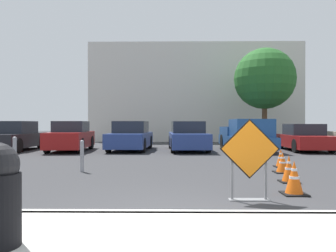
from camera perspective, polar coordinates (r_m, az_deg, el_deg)
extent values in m
plane|color=#333335|center=(14.75, 1.20, -5.02)|extent=(96.00, 96.00, 0.00)
cube|color=beige|center=(3.77, 2.48, -20.24)|extent=(25.62, 2.32, 0.14)
cube|color=beige|center=(4.87, 2.07, -15.43)|extent=(25.62, 0.20, 0.14)
cube|color=black|center=(6.10, 14.01, -3.87)|extent=(1.08, 0.02, 1.08)
cube|color=orange|center=(6.09, 14.04, -3.88)|extent=(1.02, 0.02, 1.02)
cube|color=slate|center=(6.28, 13.90, -12.36)|extent=(0.73, 0.20, 0.02)
cube|color=slate|center=(6.14, 11.10, -8.28)|extent=(0.04, 0.04, 0.94)
cube|color=slate|center=(6.27, 16.65, -8.10)|extent=(0.04, 0.04, 0.94)
cube|color=black|center=(7.04, 21.11, -10.95)|extent=(0.47, 0.47, 0.03)
cone|color=#EA590F|center=(6.98, 21.11, -8.27)|extent=(0.35, 0.35, 0.64)
cylinder|color=white|center=(6.96, 21.12, -7.13)|extent=(0.11, 0.11, 0.06)
cylinder|color=white|center=(6.99, 21.11, -8.37)|extent=(0.19, 0.19, 0.06)
cube|color=black|center=(8.42, 20.30, -9.07)|extent=(0.43, 0.43, 0.03)
cone|color=#EA590F|center=(8.37, 20.31, -6.89)|extent=(0.32, 0.32, 0.62)
cylinder|color=white|center=(8.36, 20.31, -5.97)|extent=(0.10, 0.10, 0.06)
cylinder|color=white|center=(8.38, 20.31, -6.97)|extent=(0.18, 0.18, 0.06)
cube|color=black|center=(9.95, 19.33, -7.60)|extent=(0.47, 0.47, 0.03)
cone|color=#EA590F|center=(9.91, 19.33, -5.94)|extent=(0.35, 0.35, 0.55)
cylinder|color=white|center=(9.90, 19.34, -5.24)|extent=(0.11, 0.11, 0.05)
cylinder|color=white|center=(9.91, 19.33, -6.01)|extent=(0.19, 0.19, 0.05)
cube|color=black|center=(11.22, 19.04, -6.69)|extent=(0.40, 0.40, 0.03)
cone|color=#EA590F|center=(11.19, 19.04, -5.19)|extent=(0.29, 0.29, 0.56)
cylinder|color=white|center=(11.18, 19.04, -4.56)|extent=(0.09, 0.09, 0.05)
cylinder|color=white|center=(11.19, 19.04, -5.25)|extent=(0.17, 0.17, 0.05)
cube|color=black|center=(18.69, -25.17, -2.24)|extent=(1.90, 4.64, 0.70)
cube|color=#1E232D|center=(18.78, -25.04, -0.19)|extent=(1.62, 2.15, 0.63)
cylinder|color=black|center=(17.07, -24.65, -3.12)|extent=(0.22, 0.72, 0.71)
cylinder|color=black|center=(19.71, -21.30, -2.64)|extent=(0.22, 0.72, 0.71)
cylinder|color=black|center=(20.33, -25.61, -2.56)|extent=(0.22, 0.72, 0.71)
cube|color=maroon|center=(17.38, -16.58, -2.28)|extent=(1.95, 4.15, 0.78)
cube|color=#1E232D|center=(17.46, -16.51, -0.09)|extent=(1.62, 1.95, 0.55)
cylinder|color=black|center=(15.99, -14.92, -3.33)|extent=(0.24, 0.73, 0.72)
cylinder|color=black|center=(16.40, -20.31, -3.25)|extent=(0.24, 0.73, 0.72)
cylinder|color=black|center=(18.45, -13.27, -2.82)|extent=(0.24, 0.73, 0.72)
cylinder|color=black|center=(18.80, -17.99, -2.77)|extent=(0.24, 0.73, 0.72)
cube|color=navy|center=(17.28, -6.51, -2.39)|extent=(2.05, 4.51, 0.72)
cube|color=#1E232D|center=(17.37, -6.45, -0.18)|extent=(1.72, 2.11, 0.61)
cylinder|color=black|center=(15.81, -4.33, -3.37)|extent=(0.23, 0.72, 0.71)
cylinder|color=black|center=(16.12, -10.33, -3.30)|extent=(0.23, 0.72, 0.71)
cylinder|color=black|center=(18.53, -3.19, -2.81)|extent=(0.23, 0.72, 0.71)
cylinder|color=black|center=(18.80, -8.34, -2.77)|extent=(0.23, 0.72, 0.71)
cube|color=navy|center=(17.05, 3.47, -2.42)|extent=(2.03, 4.68, 0.72)
cube|color=#1E232D|center=(17.14, 3.44, -0.19)|extent=(1.70, 2.19, 0.60)
cylinder|color=black|center=(15.75, 7.01, -3.38)|extent=(0.23, 0.72, 0.71)
cylinder|color=black|center=(15.58, 0.86, -3.42)|extent=(0.23, 0.72, 0.71)
cylinder|color=black|center=(18.57, 5.67, -2.80)|extent=(0.23, 0.72, 0.71)
cylinder|color=black|center=(18.43, 0.46, -2.83)|extent=(0.23, 0.72, 0.71)
cube|color=navy|center=(17.54, 13.28, -2.56)|extent=(2.02, 5.24, 0.55)
cube|color=navy|center=(16.38, 14.24, -0.32)|extent=(1.81, 2.11, 0.85)
cube|color=navy|center=(19.71, 11.76, -0.78)|extent=(1.83, 0.13, 0.45)
cube|color=navy|center=(18.76, 15.26, -0.84)|extent=(0.14, 2.50, 0.45)
cube|color=navy|center=(18.36, 9.74, -0.86)|extent=(0.14, 2.50, 0.45)
cylinder|color=black|center=(16.28, 17.61, -3.15)|extent=(0.25, 0.78, 0.78)
cylinder|color=black|center=(15.83, 11.47, -3.24)|extent=(0.25, 0.78, 0.78)
cylinder|color=black|center=(19.28, 14.77, -2.59)|extent=(0.25, 0.78, 0.78)
cylinder|color=black|center=(18.90, 9.55, -2.65)|extent=(0.25, 0.78, 0.78)
cube|color=maroon|center=(18.25, 22.63, -2.44)|extent=(1.99, 4.15, 0.63)
cube|color=#1E232D|center=(18.33, 22.52, -0.56)|extent=(1.69, 1.94, 0.57)
cylinder|color=black|center=(17.39, 26.64, -3.14)|extent=(0.23, 0.67, 0.67)
cylinder|color=black|center=(16.79, 21.35, -3.25)|extent=(0.23, 0.67, 0.67)
cylinder|color=black|center=(19.73, 23.71, -2.71)|extent=(0.23, 0.67, 0.67)
cylinder|color=black|center=(19.20, 18.99, -2.78)|extent=(0.23, 0.67, 0.67)
cylinder|color=black|center=(20.13, 27.06, -2.59)|extent=(0.22, 0.72, 0.72)
cylinder|color=gray|center=(9.83, -14.74, -5.23)|extent=(0.11, 0.11, 0.87)
sphere|color=gray|center=(9.79, -14.75, -2.71)|extent=(0.12, 0.12, 0.12)
cylinder|color=gray|center=(10.52, -25.13, -4.62)|extent=(0.11, 0.11, 0.97)
sphere|color=gray|center=(10.49, -25.14, -1.99)|extent=(0.12, 0.12, 0.12)
cube|color=beige|center=(27.53, 4.54, 5.47)|extent=(16.49, 5.00, 7.64)
cylinder|color=#513823|center=(21.87, 16.46, 0.44)|extent=(0.32, 0.32, 2.82)
sphere|color=#235B23|center=(22.06, 16.48, 7.92)|extent=(3.89, 3.89, 3.89)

